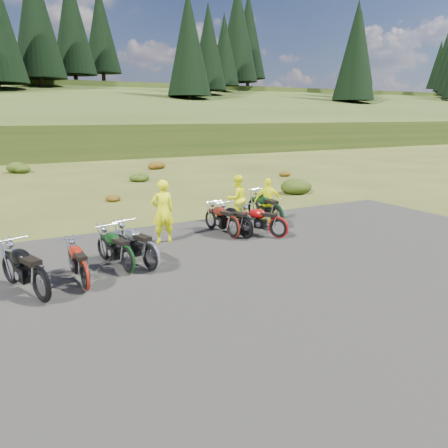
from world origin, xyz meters
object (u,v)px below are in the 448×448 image
person_middle (163,212)px  motorcycle_3 (152,272)px  motorcycle_0 (43,304)px  motorcycle_7 (277,229)px

person_middle → motorcycle_3: bearing=65.2°
motorcycle_0 → motorcycle_7: 8.14m
motorcycle_0 → motorcycle_3: 2.65m
motorcycle_7 → person_middle: 4.08m
motorcycle_3 → person_middle: person_middle is taller
motorcycle_0 → motorcycle_3: motorcycle_0 is taller
motorcycle_0 → person_middle: size_ratio=1.15×
motorcycle_3 → person_middle: 2.71m
motorcycle_3 → motorcycle_7: motorcycle_7 is taller
motorcycle_0 → person_middle: 4.84m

